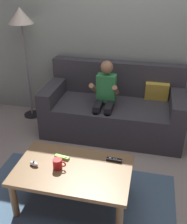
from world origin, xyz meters
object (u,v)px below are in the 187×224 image
(floor_lamp, at_px, (21,25))
(person_seated_on_couch, at_px, (105,97))
(coffee_table, at_px, (73,173))
(game_remote_lime_near_edge, at_px, (62,157))
(coffee_mug, at_px, (58,164))
(nunchuk_white, at_px, (34,164))
(game_remote_black_far_corner, at_px, (114,160))
(couch, at_px, (114,110))

(floor_lamp, bearing_deg, person_seated_on_couch, -15.60)
(coffee_table, bearing_deg, game_remote_lime_near_edge, 139.96)
(coffee_mug, bearing_deg, nunchuk_white, -176.48)
(game_remote_black_far_corner, bearing_deg, person_seated_on_couch, 105.50)
(couch, height_order, nunchuk_white, couch)
(couch, relative_size, coffee_table, 1.74)
(couch, height_order, game_remote_lime_near_edge, couch)
(nunchuk_white, distance_m, floor_lamp, 1.94)
(couch, xyz_separation_m, floor_lamp, (-1.26, 0.14, 1.01))
(nunchuk_white, bearing_deg, couch, 70.45)
(couch, xyz_separation_m, person_seated_on_couch, (-0.09, -0.18, 0.26))
(coffee_mug, bearing_deg, floor_lamp, 122.76)
(nunchuk_white, bearing_deg, coffee_mug, 3.52)
(nunchuk_white, height_order, game_remote_black_far_corner, nunchuk_white)
(coffee_table, relative_size, game_remote_black_far_corner, 7.15)
(couch, distance_m, game_remote_lime_near_edge, 1.28)
(nunchuk_white, xyz_separation_m, floor_lamp, (-0.76, 1.54, 0.90))
(person_seated_on_couch, xyz_separation_m, nunchuk_white, (-0.41, -1.21, -0.14))
(couch, xyz_separation_m, game_remote_black_far_corner, (0.19, -1.18, 0.11))
(coffee_table, bearing_deg, person_seated_on_couch, 87.02)
(coffee_table, distance_m, nunchuk_white, 0.36)
(game_remote_black_far_corner, relative_size, coffee_mug, 1.20)
(floor_lamp, bearing_deg, nunchuk_white, -63.66)
(nunchuk_white, bearing_deg, game_remote_lime_near_edge, 36.11)
(game_remote_black_far_corner, bearing_deg, coffee_mug, -155.94)
(coffee_mug, bearing_deg, coffee_table, 10.75)
(coffee_mug, bearing_deg, person_seated_on_couch, 81.13)
(nunchuk_white, distance_m, game_remote_black_far_corner, 0.72)
(person_seated_on_couch, distance_m, nunchuk_white, 1.29)
(couch, relative_size, game_remote_black_far_corner, 12.47)
(game_remote_black_far_corner, bearing_deg, nunchuk_white, -162.12)
(game_remote_black_far_corner, bearing_deg, floor_lamp, 137.59)
(game_remote_lime_near_edge, distance_m, coffee_mug, 0.14)
(couch, relative_size, floor_lamp, 1.15)
(coffee_table, height_order, game_remote_black_far_corner, game_remote_black_far_corner)
(person_seated_on_couch, distance_m, game_remote_lime_near_edge, 1.09)
(coffee_mug, bearing_deg, couch, 78.70)
(couch, bearing_deg, floor_lamp, 173.53)
(coffee_table, bearing_deg, coffee_mug, -169.25)
(nunchuk_white, bearing_deg, game_remote_black_far_corner, 17.88)
(person_seated_on_couch, relative_size, game_remote_black_far_corner, 7.02)
(coffee_table, distance_m, coffee_mug, 0.17)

